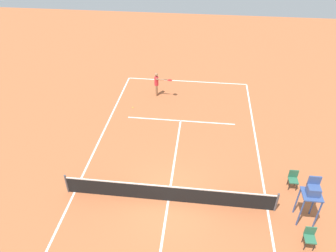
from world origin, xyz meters
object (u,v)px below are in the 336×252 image
(courtside_chair_mid, at_px, (293,179))
(tennis_ball, at_px, (133,108))
(player_serving, at_px, (157,82))
(umpire_chair, at_px, (312,194))
(courtside_chair_near, at_px, (310,237))

(courtside_chair_mid, bearing_deg, tennis_ball, -33.85)
(player_serving, relative_size, tennis_ball, 25.74)
(tennis_ball, distance_m, courtside_chair_mid, 11.12)
(tennis_ball, relative_size, umpire_chair, 0.03)
(player_serving, relative_size, umpire_chair, 0.73)
(player_serving, bearing_deg, courtside_chair_mid, 46.61)
(courtside_chair_mid, bearing_deg, umpire_chair, 94.16)
(umpire_chair, bearing_deg, courtside_chair_near, 84.65)
(tennis_ball, bearing_deg, courtside_chair_mid, 146.15)
(tennis_ball, distance_m, umpire_chair, 12.52)
(tennis_ball, relative_size, courtside_chair_mid, 0.07)
(tennis_ball, height_order, courtside_chair_near, courtside_chair_near)
(courtside_chair_near, xyz_separation_m, courtside_chair_mid, (0.02, -3.29, 0.00))
(tennis_ball, bearing_deg, umpire_chair, 138.99)
(player_serving, height_order, tennis_ball, player_serving)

